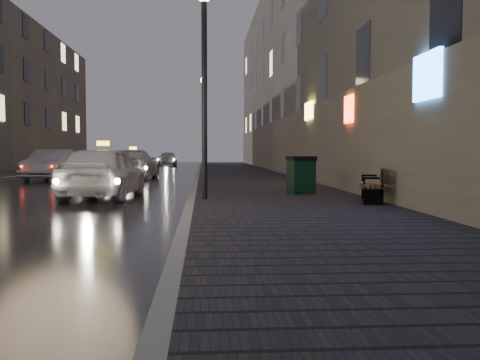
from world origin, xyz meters
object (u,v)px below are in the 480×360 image
(lamp_near, at_px, (204,66))
(car_left_mid, at_px, (51,165))
(trash_bin, at_px, (301,175))
(taxi_mid, at_px, (133,164))
(lamp_far, at_px, (204,112))
(car_far, at_px, (168,159))
(taxi_far, at_px, (108,161))
(bench, at_px, (375,185))
(taxi_near, at_px, (104,172))

(lamp_near, bearing_deg, car_left_mid, 120.15)
(trash_bin, height_order, taxi_mid, taxi_mid)
(lamp_far, xyz_separation_m, car_left_mid, (-7.30, -3.44, -2.76))
(taxi_mid, bearing_deg, car_far, -86.28)
(taxi_far, bearing_deg, car_far, 73.91)
(trash_bin, bearing_deg, taxi_mid, 108.63)
(lamp_near, relative_size, car_left_mid, 1.20)
(lamp_far, xyz_separation_m, taxi_mid, (-3.48, -2.97, -2.77))
(car_left_mid, height_order, taxi_far, car_left_mid)
(bench, xyz_separation_m, taxi_near, (-6.95, 3.23, 0.20))
(lamp_near, height_order, car_left_mid, lamp_near)
(taxi_near, distance_m, taxi_mid, 10.93)
(trash_bin, xyz_separation_m, taxi_near, (-5.67, 0.54, 0.07))
(trash_bin, distance_m, car_far, 34.94)
(trash_bin, bearing_deg, lamp_near, -160.31)
(taxi_far, relative_size, car_far, 1.16)
(lamp_near, distance_m, taxi_mid, 13.76)
(car_left_mid, height_order, car_far, car_left_mid)
(taxi_near, distance_m, taxi_far, 25.39)
(lamp_far, bearing_deg, taxi_far, 122.80)
(lamp_near, distance_m, trash_bin, 4.23)
(lamp_far, bearing_deg, car_left_mid, -154.77)
(lamp_near, distance_m, bench, 5.11)
(lamp_near, bearing_deg, lamp_far, 90.00)
(bench, relative_size, taxi_near, 0.38)
(taxi_near, relative_size, taxi_mid, 0.89)
(taxi_near, height_order, taxi_mid, taxi_near)
(car_left_mid, relative_size, taxi_mid, 0.88)
(lamp_near, relative_size, bench, 3.11)
(lamp_near, bearing_deg, taxi_far, 104.82)
(taxi_near, bearing_deg, trash_bin, 178.80)
(bench, bearing_deg, taxi_mid, 133.21)
(bench, relative_size, trash_bin, 1.58)
(taxi_far, bearing_deg, bench, -60.88)
(bench, bearing_deg, car_left_mid, 144.86)
(taxi_near, bearing_deg, car_left_mid, -63.01)
(lamp_near, xyz_separation_m, taxi_near, (-2.91, 2.11, -2.73))
(car_far, bearing_deg, trash_bin, 93.87)
(taxi_mid, relative_size, taxi_far, 1.08)
(taxi_near, xyz_separation_m, car_left_mid, (-4.38, 10.45, -0.03))
(lamp_near, height_order, lamp_far, same)
(taxi_near, relative_size, car_left_mid, 1.01)
(lamp_far, height_order, car_left_mid, lamp_far)
(car_far, bearing_deg, taxi_near, 84.53)
(car_left_mid, distance_m, taxi_far, 14.58)
(taxi_mid, bearing_deg, car_left_mid, 11.05)
(lamp_near, relative_size, car_far, 1.32)
(lamp_near, xyz_separation_m, taxi_far, (-7.18, 27.14, -2.84))
(lamp_far, xyz_separation_m, taxi_near, (-2.91, -13.89, -2.73))
(bench, distance_m, car_far, 37.81)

